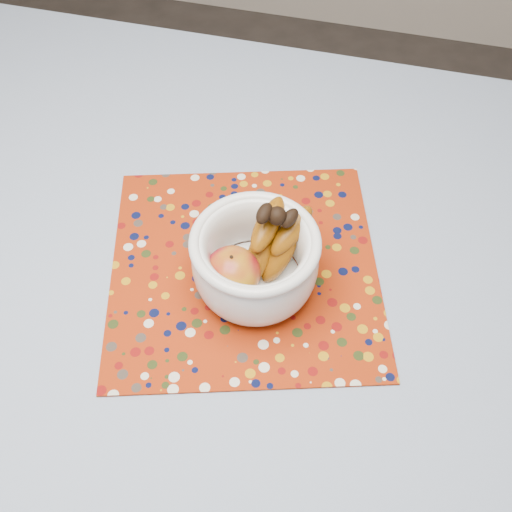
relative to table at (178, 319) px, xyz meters
name	(u,v)px	position (x,y,z in m)	size (l,w,h in m)	color
table	(178,319)	(0.00, 0.00, 0.00)	(1.20, 1.20, 0.75)	brown
tablecloth	(173,292)	(0.00, 0.00, 0.08)	(1.32, 1.32, 0.01)	slate
placemat	(244,267)	(0.10, 0.07, 0.09)	(0.41, 0.41, 0.00)	maroon
fruit_bowl	(260,256)	(0.13, 0.05, 0.16)	(0.20, 0.20, 0.15)	white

